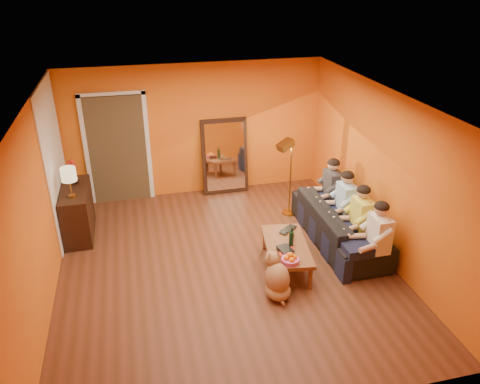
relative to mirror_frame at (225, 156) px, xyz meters
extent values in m
cube|color=brown|center=(-0.55, -2.63, -0.76)|extent=(5.00, 5.50, 0.00)
cube|color=white|center=(-0.55, -2.63, 1.84)|extent=(5.00, 5.50, 0.00)
cube|color=#CE5518|center=(-0.55, 0.12, 0.54)|extent=(5.00, 0.00, 2.60)
cube|color=#CE5518|center=(-3.05, -2.63, 0.54)|extent=(0.00, 5.50, 2.60)
cube|color=#CE5518|center=(1.95, -2.63, 0.54)|extent=(0.00, 5.50, 2.60)
cube|color=white|center=(-3.04, -0.88, 0.54)|extent=(0.02, 1.90, 2.58)
cube|color=#3F2D19|center=(-2.05, 0.20, 0.29)|extent=(1.06, 0.30, 2.10)
cube|color=white|center=(-2.62, 0.08, 0.29)|extent=(0.08, 0.06, 2.20)
cube|color=white|center=(-1.48, 0.08, 0.29)|extent=(0.08, 0.06, 2.20)
cube|color=white|center=(-2.05, 0.08, 1.36)|extent=(1.22, 0.06, 0.08)
cube|color=black|center=(0.00, 0.00, 0.00)|extent=(0.92, 0.27, 1.51)
cube|color=white|center=(0.00, -0.04, 0.00)|extent=(0.78, 0.21, 1.35)
cube|color=black|center=(-2.79, -1.08, -0.34)|extent=(0.44, 1.18, 0.85)
imported|color=black|center=(1.45, -2.35, -0.43)|extent=(2.25, 0.88, 0.66)
cylinder|color=black|center=(0.39, -2.94, -0.18)|extent=(0.07, 0.07, 0.31)
imported|color=#B27F3F|center=(0.46, -2.77, -0.29)|extent=(0.13, 0.13, 0.10)
imported|color=black|center=(0.52, -2.54, -0.33)|extent=(0.40, 0.37, 0.03)
imported|color=black|center=(0.16, -3.09, -0.33)|extent=(0.20, 0.26, 0.02)
imported|color=red|center=(0.17, -3.08, -0.31)|extent=(0.29, 0.33, 0.02)
imported|color=black|center=(0.16, -3.10, -0.28)|extent=(0.23, 0.28, 0.02)
imported|color=black|center=(-2.79, -0.83, 0.19)|extent=(0.18, 0.18, 0.19)
camera|label=1|loc=(-1.74, -8.53, 3.46)|focal=35.00mm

